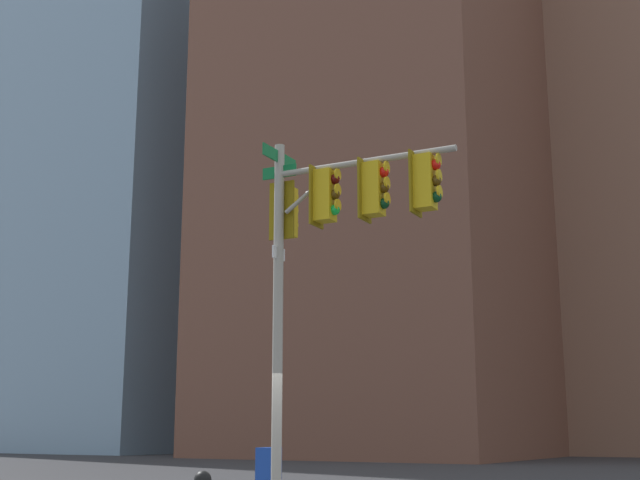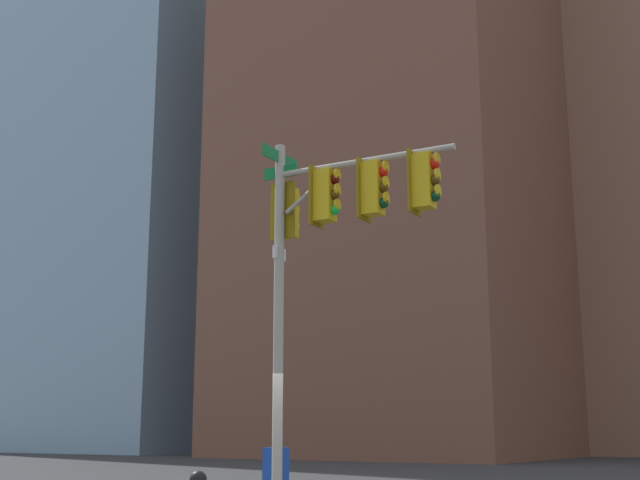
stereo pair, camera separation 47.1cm
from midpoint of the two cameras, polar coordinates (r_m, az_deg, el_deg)
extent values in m
cylinder|color=#9E998C|center=(16.44, -3.63, -5.34)|extent=(0.19, 0.19, 6.99)
cylinder|color=#9E998C|center=(16.23, 2.05, 5.19)|extent=(3.63, 0.39, 0.12)
cylinder|color=#9E998C|center=(16.61, -1.57, 3.16)|extent=(1.04, 0.16, 0.75)
cube|color=#0F6B33|center=(17.15, -3.48, 5.48)|extent=(0.13, 1.28, 0.24)
cube|color=#0F6B33|center=(17.06, -3.49, 4.52)|extent=(0.75, 0.09, 0.24)
cube|color=white|center=(16.66, -3.57, -0.87)|extent=(0.06, 0.45, 0.24)
cube|color=gold|center=(16.42, -0.49, 2.94)|extent=(0.36, 0.36, 1.00)
cube|color=#7D640C|center=(16.50, -1.07, 2.86)|extent=(0.08, 0.55, 1.16)
sphere|color=#470A07|center=(16.41, 0.15, 4.04)|extent=(0.20, 0.20, 0.20)
cylinder|color=gold|center=(16.41, 0.36, 4.37)|extent=(0.06, 0.23, 0.23)
sphere|color=#4C330A|center=(16.33, 0.15, 3.03)|extent=(0.20, 0.20, 0.20)
cylinder|color=gold|center=(16.32, 0.36, 3.36)|extent=(0.06, 0.23, 0.23)
sphere|color=green|center=(16.25, 0.15, 2.01)|extent=(0.20, 0.20, 0.20)
cylinder|color=gold|center=(16.24, 0.36, 2.34)|extent=(0.06, 0.23, 0.23)
cube|color=gold|center=(15.99, 2.73, 3.38)|extent=(0.36, 0.36, 1.00)
cube|color=#7D640C|center=(16.07, 2.11, 3.29)|extent=(0.08, 0.55, 1.16)
sphere|color=red|center=(16.00, 3.38, 4.50)|extent=(0.20, 0.20, 0.20)
cylinder|color=gold|center=(16.00, 3.59, 4.84)|extent=(0.06, 0.23, 0.23)
sphere|color=#4C330A|center=(15.91, 3.40, 3.47)|extent=(0.20, 0.20, 0.20)
cylinder|color=gold|center=(15.91, 3.61, 3.81)|extent=(0.06, 0.23, 0.23)
sphere|color=#0A3819|center=(15.83, 3.41, 2.42)|extent=(0.20, 0.20, 0.20)
cylinder|color=gold|center=(15.83, 3.62, 2.76)|extent=(0.06, 0.23, 0.23)
cube|color=gold|center=(15.62, 6.10, 3.82)|extent=(0.36, 0.36, 1.00)
cube|color=#7D640C|center=(15.68, 5.45, 3.74)|extent=(0.08, 0.55, 1.16)
sphere|color=red|center=(15.64, 6.78, 4.97)|extent=(0.20, 0.20, 0.20)
cylinder|color=gold|center=(15.64, 7.00, 5.31)|extent=(0.06, 0.23, 0.23)
sphere|color=#4C330A|center=(15.55, 6.81, 3.91)|extent=(0.20, 0.20, 0.20)
cylinder|color=gold|center=(15.55, 7.02, 4.26)|extent=(0.06, 0.23, 0.23)
sphere|color=#0A3819|center=(15.47, 6.84, 2.85)|extent=(0.20, 0.20, 0.20)
cylinder|color=gold|center=(15.47, 7.05, 3.20)|extent=(0.06, 0.23, 0.23)
cube|color=gold|center=(17.10, -3.02, 1.84)|extent=(0.36, 0.36, 1.00)
cube|color=#7D640C|center=(16.94, -3.34, 1.98)|extent=(0.55, 0.08, 1.16)
sphere|color=#470A07|center=(17.35, -2.67, 2.65)|extent=(0.20, 0.20, 0.20)
cylinder|color=gold|center=(17.43, -2.56, 2.88)|extent=(0.23, 0.06, 0.23)
sphere|color=#4C330A|center=(17.27, -2.68, 1.69)|extent=(0.20, 0.20, 0.20)
cylinder|color=gold|center=(17.35, -2.57, 1.93)|extent=(0.23, 0.06, 0.23)
sphere|color=green|center=(17.20, -2.69, 0.72)|extent=(0.20, 0.20, 0.20)
cylinder|color=gold|center=(17.28, -2.58, 0.97)|extent=(0.23, 0.06, 0.23)
sphere|color=black|center=(13.45, -8.80, -15.39)|extent=(0.26, 0.26, 0.26)
cube|color=#193FA5|center=(21.83, -4.06, -14.91)|extent=(0.50, 0.60, 1.05)
cube|color=brown|center=(53.56, 3.84, 6.39)|extent=(17.52, 16.44, 37.53)
cube|color=#7A99B2|center=(78.60, -11.73, 14.78)|extent=(22.08, 23.38, 74.27)
camera|label=1|loc=(0.24, -90.83, 0.18)|focal=48.37mm
camera|label=2|loc=(0.24, 89.17, -0.18)|focal=48.37mm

